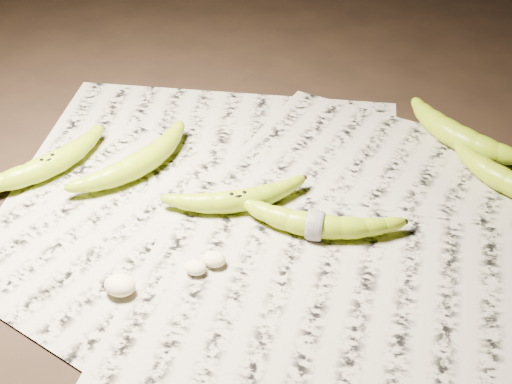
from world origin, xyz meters
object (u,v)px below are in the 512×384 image
(banana_left_b, at_px, (141,160))
(banana_upper_b, at_px, (457,134))
(banana_taped, at_px, (315,223))
(banana_upper_a, at_px, (509,180))
(banana_left_a, at_px, (48,164))
(banana_center, at_px, (238,199))

(banana_left_b, relative_size, banana_upper_b, 0.99)
(banana_taped, height_order, banana_upper_a, banana_upper_a)
(banana_left_a, bearing_deg, banana_taped, -63.39)
(banana_left_a, relative_size, banana_upper_a, 1.09)
(banana_taped, xyz_separation_m, banana_upper_a, (0.23, 0.18, 0.00))
(banana_left_b, distance_m, banana_center, 0.17)
(banana_left_b, distance_m, banana_upper_a, 0.52)
(banana_upper_a, bearing_deg, banana_center, -127.88)
(banana_taped, distance_m, banana_upper_b, 0.31)
(banana_left_b, relative_size, banana_center, 1.10)
(banana_left_b, bearing_deg, banana_left_a, 134.08)
(banana_taped, distance_m, banana_upper_a, 0.29)
(banana_left_b, xyz_separation_m, banana_taped, (0.28, -0.05, -0.00))
(banana_left_a, relative_size, banana_left_b, 1.04)
(banana_taped, bearing_deg, banana_left_b, 163.12)
(banana_left_b, relative_size, banana_upper_a, 1.05)
(banana_left_a, xyz_separation_m, banana_taped, (0.40, -0.00, -0.00))
(banana_center, bearing_deg, banana_left_a, 151.17)
(banana_left_a, xyz_separation_m, banana_upper_a, (0.63, 0.17, 0.00))
(banana_center, xyz_separation_m, banana_upper_a, (0.35, 0.16, 0.00))
(banana_upper_a, relative_size, banana_upper_b, 0.95)
(banana_left_b, distance_m, banana_upper_b, 0.48)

